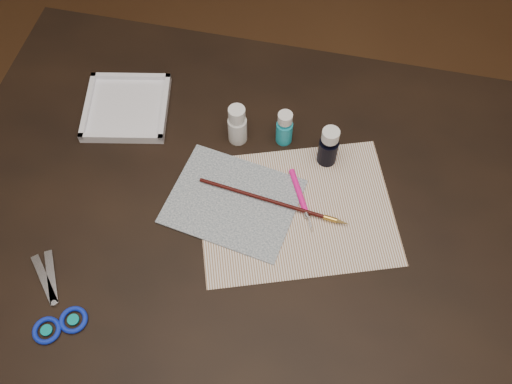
% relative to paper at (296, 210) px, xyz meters
% --- Properties ---
extents(ground, '(3.50, 3.50, 0.02)m').
position_rel_paper_xyz_m(ground, '(-0.08, -0.00, -0.76)').
color(ground, '#422614').
rests_on(ground, ground).
extents(table, '(1.30, 0.90, 0.75)m').
position_rel_paper_xyz_m(table, '(-0.08, -0.00, -0.38)').
color(table, black).
rests_on(table, ground).
extents(paper, '(0.46, 0.41, 0.00)m').
position_rel_paper_xyz_m(paper, '(0.00, 0.00, 0.00)').
color(paper, white).
rests_on(paper, table).
extents(canvas, '(0.28, 0.24, 0.00)m').
position_rel_paper_xyz_m(canvas, '(-0.13, -0.01, 0.00)').
color(canvas, '#172C42').
rests_on(canvas, paper).
extents(paint_bottle_white, '(0.04, 0.04, 0.10)m').
position_rel_paper_xyz_m(paint_bottle_white, '(-0.16, 0.15, 0.05)').
color(paint_bottle_white, silver).
rests_on(paint_bottle_white, table).
extents(paint_bottle_cyan, '(0.04, 0.04, 0.09)m').
position_rel_paper_xyz_m(paint_bottle_cyan, '(-0.06, 0.17, 0.04)').
color(paint_bottle_cyan, '#1B9DB6').
rests_on(paint_bottle_cyan, table).
extents(paint_bottle_navy, '(0.04, 0.04, 0.10)m').
position_rel_paper_xyz_m(paint_bottle_navy, '(0.04, 0.14, 0.05)').
color(paint_bottle_navy, black).
rests_on(paint_bottle_navy, table).
extents(paintbrush, '(0.32, 0.05, 0.01)m').
position_rel_paper_xyz_m(paintbrush, '(-0.05, 0.00, 0.01)').
color(paintbrush, black).
rests_on(paintbrush, canvas).
extents(craft_knife, '(0.08, 0.14, 0.01)m').
position_rel_paper_xyz_m(craft_knife, '(0.01, 0.02, 0.01)').
color(craft_knife, '#FF1394').
rests_on(craft_knife, paper).
extents(scissors, '(0.21, 0.22, 0.01)m').
position_rel_paper_xyz_m(scissors, '(-0.42, -0.28, 0.00)').
color(scissors, silver).
rests_on(scissors, table).
extents(palette_tray, '(0.22, 0.22, 0.02)m').
position_rel_paper_xyz_m(palette_tray, '(-0.42, 0.17, 0.01)').
color(palette_tray, white).
rests_on(palette_tray, table).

